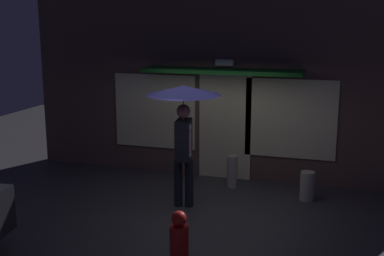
% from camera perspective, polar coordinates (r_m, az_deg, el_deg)
% --- Properties ---
extents(ground_plane, '(18.00, 18.00, 0.00)m').
position_cam_1_polar(ground_plane, '(8.76, 0.33, -9.85)').
color(ground_plane, '#38353A').
extents(building_facade, '(8.66, 1.00, 3.99)m').
position_cam_1_polar(building_facade, '(10.46, 4.02, 5.00)').
color(building_facade, brown).
rests_on(building_facade, ground).
extents(person_with_umbrella, '(1.30, 1.30, 2.19)m').
position_cam_1_polar(person_with_umbrella, '(8.67, -0.98, 2.06)').
color(person_with_umbrella, black).
rests_on(person_with_umbrella, ground).
extents(sidewalk_bollard, '(0.26, 0.26, 0.55)m').
position_cam_1_polar(sidewalk_bollard, '(9.58, 12.99, -6.45)').
color(sidewalk_bollard, '#B2A899').
rests_on(sidewalk_bollard, ground).
extents(sidewalk_bollard_2, '(0.21, 0.21, 0.66)m').
position_cam_1_polar(sidewalk_bollard_2, '(10.03, 4.59, -4.97)').
color(sidewalk_bollard_2, '#B2A899').
rests_on(sidewalk_bollard_2, ground).
extents(fire_hydrant, '(0.26, 0.26, 0.83)m').
position_cam_1_polar(fire_hydrant, '(6.86, -1.48, -12.89)').
color(fire_hydrant, '#B21914').
rests_on(fire_hydrant, ground).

